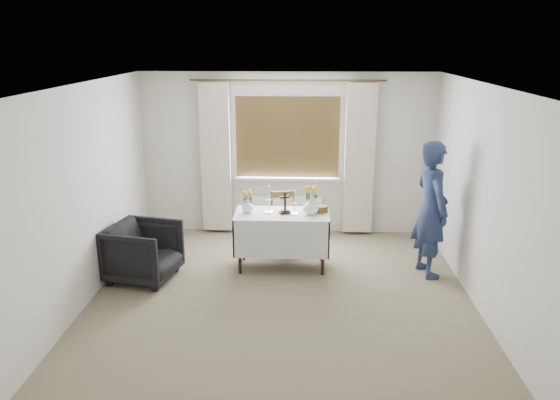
# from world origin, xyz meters

# --- Properties ---
(ground) EXTENTS (5.00, 5.00, 0.00)m
(ground) POSITION_xyz_m (0.00, 0.00, 0.00)
(ground) COLOR gray
(ground) RESTS_ON ground
(altar_table) EXTENTS (1.24, 0.64, 0.76)m
(altar_table) POSITION_xyz_m (-0.03, 1.05, 0.38)
(altar_table) COLOR white
(altar_table) RESTS_ON ground
(wooden_chair) EXTENTS (0.47, 0.47, 0.84)m
(wooden_chair) POSITION_xyz_m (-0.00, 1.71, 0.42)
(wooden_chair) COLOR brown
(wooden_chair) RESTS_ON ground
(armchair) EXTENTS (0.96, 0.94, 0.74)m
(armchair) POSITION_xyz_m (-1.77, 0.60, 0.37)
(armchair) COLOR black
(armchair) RESTS_ON ground
(person) EXTENTS (0.57, 0.73, 1.77)m
(person) POSITION_xyz_m (1.88, 0.92, 0.88)
(person) COLOR navy
(person) RESTS_ON ground
(radiator) EXTENTS (1.10, 0.10, 0.60)m
(radiator) POSITION_xyz_m (0.00, 2.42, 0.30)
(radiator) COLOR white
(radiator) RESTS_ON ground
(wooden_cross) EXTENTS (0.16, 0.14, 0.30)m
(wooden_cross) POSITION_xyz_m (0.01, 1.04, 0.91)
(wooden_cross) COLOR black
(wooden_cross) RESTS_ON altar_table
(candlestick_left) EXTENTS (0.11, 0.11, 0.36)m
(candlestick_left) POSITION_xyz_m (-0.21, 1.08, 0.94)
(candlestick_left) COLOR white
(candlestick_left) RESTS_ON altar_table
(candlestick_right) EXTENTS (0.09, 0.09, 0.31)m
(candlestick_right) POSITION_xyz_m (0.14, 1.03, 0.92)
(candlestick_right) COLOR white
(candlestick_right) RESTS_ON altar_table
(flower_vase_left) EXTENTS (0.19, 0.19, 0.17)m
(flower_vase_left) POSITION_xyz_m (-0.48, 1.08, 0.84)
(flower_vase_left) COLOR white
(flower_vase_left) RESTS_ON altar_table
(flower_vase_right) EXTENTS (0.21, 0.21, 0.21)m
(flower_vase_right) POSITION_xyz_m (0.35, 1.03, 0.87)
(flower_vase_right) COLOR white
(flower_vase_right) RESTS_ON altar_table
(wicker_basket) EXTENTS (0.29, 0.29, 0.08)m
(wicker_basket) POSITION_xyz_m (0.47, 1.16, 0.80)
(wicker_basket) COLOR brown
(wicker_basket) RESTS_ON altar_table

